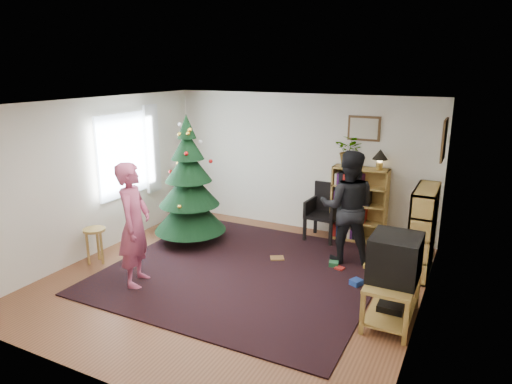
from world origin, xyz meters
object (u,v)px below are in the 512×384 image
at_px(picture_back, 364,128).
at_px(person_by_chair, 348,207).
at_px(tv_stand, 392,295).
at_px(crt_tv, 395,257).
at_px(christmas_tree, 189,191).
at_px(bookshelf_right, 423,230).
at_px(table_lamp, 380,156).
at_px(picture_right, 444,140).
at_px(person_standing, 134,225).
at_px(bookshelf_back, 359,204).
at_px(potted_plant, 351,151).
at_px(stool, 95,236).
at_px(armchair, 325,209).

distance_m(picture_back, person_by_chair, 1.55).
xyz_separation_m(tv_stand, crt_tv, (-0.00, 0.00, 0.49)).
height_order(christmas_tree, person_by_chair, christmas_tree).
height_order(bookshelf_right, table_lamp, table_lamp).
distance_m(picture_back, tv_stand, 3.23).
bearing_deg(picture_right, christmas_tree, -167.66).
relative_size(tv_stand, crt_tv, 1.58).
bearing_deg(picture_right, person_standing, -145.76).
height_order(bookshelf_back, crt_tv, bookshelf_back).
bearing_deg(crt_tv, christmas_tree, 164.17).
relative_size(person_by_chair, potted_plant, 3.23).
bearing_deg(person_by_chair, crt_tv, 110.18).
bearing_deg(tv_stand, person_by_chair, 123.71).
bearing_deg(picture_back, stool, -138.86).
distance_m(picture_back, potted_plant, 0.44).
bearing_deg(person_standing, crt_tv, -100.47).
distance_m(crt_tv, person_by_chair, 1.77).
xyz_separation_m(christmas_tree, potted_plant, (2.35, 1.43, 0.65)).
bearing_deg(table_lamp, crt_tv, -73.19).
bearing_deg(table_lamp, person_standing, -130.67).
relative_size(armchair, stool, 1.76).
relative_size(bookshelf_back, armchair, 1.32).
xyz_separation_m(person_standing, table_lamp, (2.63, 3.06, 0.66)).
bearing_deg(christmas_tree, armchair, 32.51).
relative_size(stool, person_by_chair, 0.32).
bearing_deg(stool, bookshelf_right, 22.64).
height_order(picture_back, person_standing, picture_back).
relative_size(bookshelf_right, armchair, 1.32).
relative_size(picture_back, crt_tv, 0.90).
xyz_separation_m(picture_right, potted_plant, (-1.50, 0.59, -0.38)).
height_order(tv_stand, crt_tv, crt_tv).
bearing_deg(tv_stand, armchair, 124.84).
distance_m(bookshelf_back, table_lamp, 0.92).
distance_m(picture_right, crt_tv, 2.19).
height_order(crt_tv, person_standing, person_standing).
xyz_separation_m(christmas_tree, stool, (-0.83, -1.36, -0.49)).
bearing_deg(picture_right, armchair, 166.88).
bearing_deg(person_standing, person_by_chair, -69.65).
distance_m(christmas_tree, table_lamp, 3.24).
relative_size(person_by_chair, table_lamp, 5.13).
distance_m(bookshelf_back, crt_tv, 2.66).
distance_m(bookshelf_right, potted_plant, 1.87).
bearing_deg(bookshelf_back, picture_back, 101.60).
bearing_deg(table_lamp, stool, -142.80).
bearing_deg(picture_right, stool, -154.78).
distance_m(bookshelf_back, potted_plant, 0.93).
bearing_deg(person_standing, picture_back, -56.46).
bearing_deg(potted_plant, table_lamp, 0.00).
xyz_separation_m(picture_back, stool, (-3.35, -2.93, -1.52)).
bearing_deg(bookshelf_right, tv_stand, 175.57).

